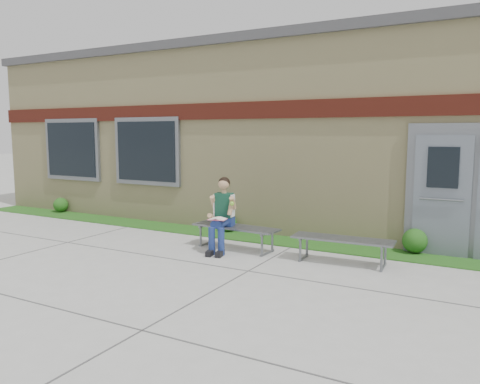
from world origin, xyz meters
The scene contains 9 objects.
ground centered at (0.00, 0.00, 0.00)m, with size 80.00×80.00×0.00m, color #9E9E99.
grass_strip centered at (0.00, 2.60, 0.01)m, with size 16.00×0.80×0.02m, color #265015.
school_building centered at (0.00, 5.99, 2.10)m, with size 16.20×6.22×4.20m.
bench_left centered at (0.15, 1.62, 0.33)m, with size 1.70×0.58×0.43m.
bench_right centered at (2.15, 1.62, 0.33)m, with size 1.66×0.54×0.43m.
girl centered at (-0.02, 1.42, 0.69)m, with size 0.53×0.84×1.34m.
shrub_west centered at (-5.91, 2.85, 0.21)m, with size 0.38×0.38×0.38m, color #265015.
shrub_mid centered at (-0.70, 2.85, 0.19)m, with size 0.35×0.35×0.35m, color #265015.
shrub_east centered at (3.11, 2.85, 0.24)m, with size 0.43×0.43×0.43m, color #265015.
Camera 1 is at (4.25, -5.75, 2.14)m, focal length 35.00 mm.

